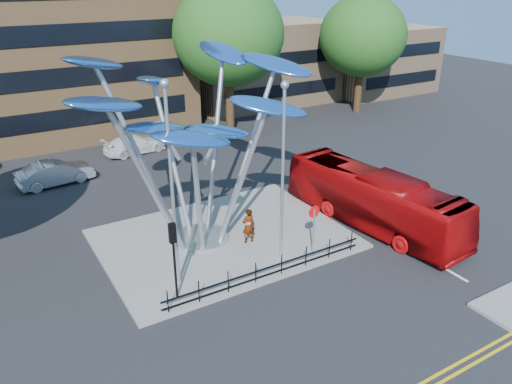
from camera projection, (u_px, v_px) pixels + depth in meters
ground at (310, 293)px, 21.18m from camera, size 120.00×120.00×0.00m
traffic_island at (224, 239)px, 25.38m from camera, size 12.00×9.00×0.15m
low_building_near at (262, 63)px, 50.62m from camera, size 15.00×8.00×8.00m
low_building_far at (377, 60)px, 55.84m from camera, size 12.00×8.00×7.00m
tree_right at (228, 34)px, 38.95m from camera, size 8.80×8.80×12.11m
tree_far at (363, 36)px, 45.91m from camera, size 8.00×8.00×10.81m
leaf_sculpture at (192, 107)px, 22.67m from camera, size 12.72×9.54×9.51m
street_lamp_left at (171, 170)px, 19.64m from camera, size 0.36×0.36×8.80m
street_lamp_right at (283, 158)px, 21.71m from camera, size 0.36×0.36×8.30m
traffic_light_island at (173, 245)px, 19.73m from camera, size 0.28×0.18×3.42m
no_entry_sign_island at (314, 221)px, 23.36m from camera, size 0.60×0.10×2.45m
pedestrian_railing_front at (269, 270)px, 21.82m from camera, size 10.00×0.06×1.00m
red_bus at (373, 199)px, 26.36m from camera, size 3.67×11.05×3.02m
pedestrian at (248, 226)px, 24.56m from camera, size 0.68×0.47×1.81m
parked_car_mid at (55, 173)px, 31.77m from camera, size 4.85×2.18×1.54m
parked_car_right at (135, 144)px, 37.36m from camera, size 4.90×2.53×1.36m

